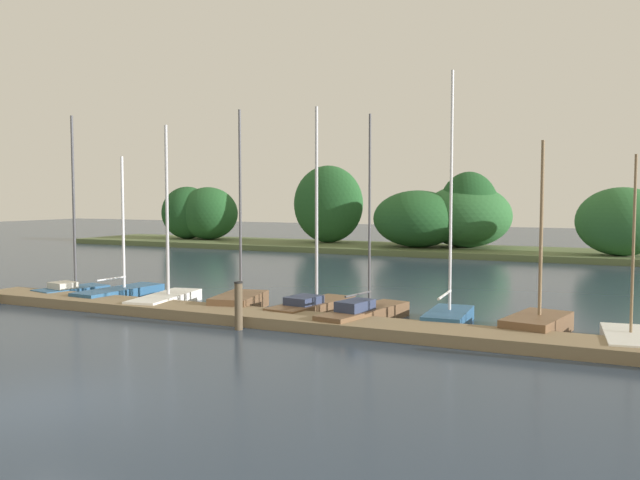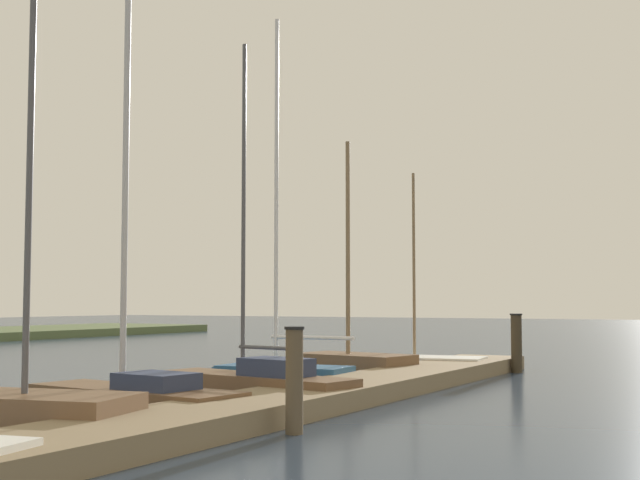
{
  "view_description": "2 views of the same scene",
  "coord_description": "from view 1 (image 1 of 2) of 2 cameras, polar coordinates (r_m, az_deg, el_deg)",
  "views": [
    {
      "loc": [
        10.6,
        -9.35,
        4.12
      ],
      "look_at": [
        1.03,
        10.61,
        2.65
      ],
      "focal_mm": 37.82,
      "sensor_mm": 36.0,
      "label": 1
    },
    {
      "loc": [
        -11.18,
        1.84,
        1.84
      ],
      "look_at": [
        4.0,
        9.99,
        3.03
      ],
      "focal_mm": 49.51,
      "sensor_mm": 36.0,
      "label": 2
    }
  ],
  "objects": [
    {
      "name": "sailboat_0",
      "position": [
        29.25,
        -20.18,
        -3.74
      ],
      "size": [
        1.81,
        3.17,
        7.32
      ],
      "rotation": [
        0.0,
        0.0,
        1.36
      ],
      "color": "#285684",
      "rests_on": "ground"
    },
    {
      "name": "sailboat_6",
      "position": [
        21.96,
        10.87,
        -6.1
      ],
      "size": [
        1.4,
        3.21,
        8.03
      ],
      "rotation": [
        0.0,
        0.0,
        1.64
      ],
      "color": "#285684",
      "rests_on": "ground"
    },
    {
      "name": "sailboat_1",
      "position": [
        27.86,
        -16.38,
        -4.22
      ],
      "size": [
        1.5,
        4.19,
        5.64
      ],
      "rotation": [
        0.0,
        0.0,
        1.5
      ],
      "color": "#285684",
      "rests_on": "ground"
    },
    {
      "name": "sailboat_4",
      "position": [
        23.63,
        -0.54,
        -5.37
      ],
      "size": [
        1.7,
        4.4,
        7.19
      ],
      "rotation": [
        0.0,
        0.0,
        1.44
      ],
      "color": "brown",
      "rests_on": "ground"
    },
    {
      "name": "sailboat_8",
      "position": [
        20.26,
        24.82,
        -7.6
      ],
      "size": [
        1.74,
        3.46,
        5.22
      ],
      "rotation": [
        0.0,
        0.0,
        1.69
      ],
      "color": "white",
      "rests_on": "ground"
    },
    {
      "name": "ground",
      "position": [
        14.73,
        -22.59,
        -12.74
      ],
      "size": [
        160.0,
        160.0,
        0.0
      ],
      "primitive_type": "plane",
      "color": "#28384C"
    },
    {
      "name": "mooring_piling_1",
      "position": [
        20.85,
        -6.91,
        -5.53
      ],
      "size": [
        0.28,
        0.28,
        1.48
      ],
      "color": "brown",
      "rests_on": "ground"
    },
    {
      "name": "sailboat_2",
      "position": [
        25.88,
        -12.82,
        -4.68
      ],
      "size": [
        1.84,
        4.19,
        6.71
      ],
      "rotation": [
        0.0,
        0.0,
        1.74
      ],
      "color": "white",
      "rests_on": "ground"
    },
    {
      "name": "dock_pier",
      "position": [
        21.75,
        -4.05,
        -6.65
      ],
      "size": [
        25.22,
        1.8,
        0.35
      ],
      "color": "#847051",
      "rests_on": "ground"
    },
    {
      "name": "sailboat_3",
      "position": [
        24.48,
        -6.76,
        -5.03
      ],
      "size": [
        1.88,
        3.0,
        7.15
      ],
      "rotation": [
        0.0,
        0.0,
        1.77
      ],
      "color": "brown",
      "rests_on": "ground"
    },
    {
      "name": "far_shore",
      "position": [
        49.69,
        6.82,
        1.57
      ],
      "size": [
        66.39,
        8.0,
        6.45
      ],
      "color": "#56663D",
      "rests_on": "ground"
    },
    {
      "name": "sailboat_5",
      "position": [
        21.92,
        3.9,
        -6.14
      ],
      "size": [
        1.79,
        4.54,
        6.72
      ],
      "rotation": [
        0.0,
        0.0,
        1.38
      ],
      "color": "brown",
      "rests_on": "ground"
    },
    {
      "name": "sailboat_7",
      "position": [
        21.12,
        18.0,
        -6.66
      ],
      "size": [
        1.84,
        3.09,
        5.73
      ],
      "rotation": [
        0.0,
        0.0,
        1.39
      ],
      "color": "brown",
      "rests_on": "ground"
    }
  ]
}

